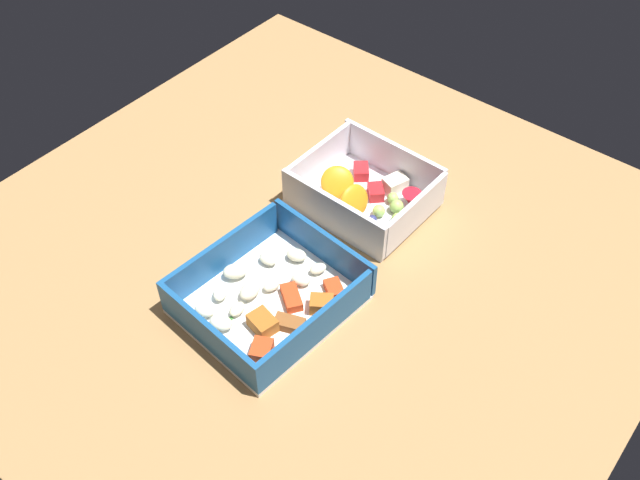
% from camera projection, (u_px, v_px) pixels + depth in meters
% --- Properties ---
extents(table_surface, '(0.80, 0.80, 0.02)m').
position_uv_depth(table_surface, '(308.00, 258.00, 0.86)').
color(table_surface, '#9E7547').
rests_on(table_surface, ground).
extents(pasta_container, '(0.19, 0.17, 0.05)m').
position_uv_depth(pasta_container, '(269.00, 297.00, 0.79)').
color(pasta_container, white).
rests_on(pasta_container, table_surface).
extents(fruit_bowl, '(0.14, 0.16, 0.06)m').
position_uv_depth(fruit_bowl, '(366.00, 193.00, 0.89)').
color(fruit_bowl, white).
rests_on(fruit_bowl, table_surface).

